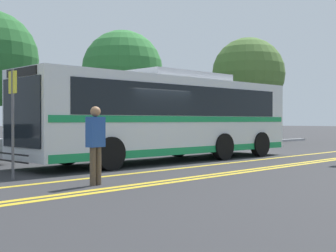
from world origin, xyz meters
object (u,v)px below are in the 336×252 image
at_px(transit_bus, 168,114).
at_px(tree_0, 248,74).
at_px(pedestrian_2, 96,140).
at_px(bus_stop_sign, 13,110).
at_px(tree_1, 122,71).

relative_size(transit_bus, tree_0, 1.64).
bearing_deg(transit_bus, pedestrian_2, 121.48).
bearing_deg(bus_stop_sign, pedestrian_2, -159.63).
bearing_deg(transit_bus, tree_1, -30.55).
relative_size(pedestrian_2, tree_0, 0.25).
height_order(tree_0, tree_1, tree_0).
relative_size(bus_stop_sign, tree_1, 0.39).
distance_m(tree_0, tree_1, 9.26).
bearing_deg(pedestrian_2, tree_0, 19.49).
relative_size(transit_bus, pedestrian_2, 6.59).
distance_m(transit_bus, bus_stop_sign, 6.73).
distance_m(pedestrian_2, tree_0, 23.41).
bearing_deg(tree_1, transit_bus, -122.14).
xyz_separation_m(pedestrian_2, tree_0, (20.80, 10.08, 3.69)).
bearing_deg(tree_0, transit_bus, -155.80).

